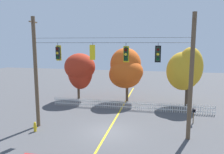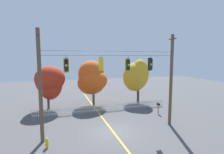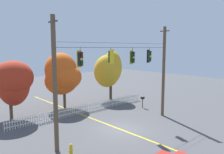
{
  "view_description": "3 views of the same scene",
  "coord_description": "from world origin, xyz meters",
  "px_view_note": "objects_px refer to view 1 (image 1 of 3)",
  "views": [
    {
      "loc": [
        3.88,
        -16.35,
        7.07
      ],
      "look_at": [
        0.1,
        1.15,
        4.3
      ],
      "focal_mm": 35.18,
      "sensor_mm": 36.0,
      "label": 1
    },
    {
      "loc": [
        -4.85,
        -14.77,
        6.92
      ],
      "look_at": [
        0.21,
        1.06,
        5.06
      ],
      "focal_mm": 27.84,
      "sensor_mm": 36.0,
      "label": 2
    },
    {
      "loc": [
        -13.25,
        -13.47,
        7.08
      ],
      "look_at": [
        0.32,
        1.49,
        4.46
      ],
      "focal_mm": 36.06,
      "sensor_mm": 36.0,
      "label": 3
    }
  ],
  "objects_px": {
    "traffic_signal_eastbound_side": "(58,53)",
    "traffic_signal_northbound_secondary": "(126,54)",
    "roadside_mailbox": "(194,111)",
    "autumn_maple_mid": "(126,70)",
    "traffic_signal_southbound_primary": "(158,54)",
    "autumn_maple_near_fence": "(80,69)",
    "autumn_oak_far_east": "(186,70)",
    "traffic_signal_northbound_primary": "(93,52)",
    "fire_hydrant": "(35,127)"
  },
  "relations": [
    {
      "from": "autumn_maple_near_fence",
      "to": "autumn_maple_mid",
      "type": "distance_m",
      "value": 5.77
    },
    {
      "from": "traffic_signal_southbound_primary",
      "to": "autumn_maple_near_fence",
      "type": "distance_m",
      "value": 13.67
    },
    {
      "from": "traffic_signal_northbound_secondary",
      "to": "traffic_signal_northbound_primary",
      "type": "bearing_deg",
      "value": -179.58
    },
    {
      "from": "traffic_signal_northbound_primary",
      "to": "autumn_oak_far_east",
      "type": "xyz_separation_m",
      "value": [
        7.97,
        9.25,
        -2.25
      ]
    },
    {
      "from": "traffic_signal_eastbound_side",
      "to": "roadside_mailbox",
      "type": "bearing_deg",
      "value": 17.2
    },
    {
      "from": "autumn_oak_far_east",
      "to": "fire_hydrant",
      "type": "relative_size",
      "value": 8.32
    },
    {
      "from": "traffic_signal_northbound_primary",
      "to": "fire_hydrant",
      "type": "height_order",
      "value": "traffic_signal_northbound_primary"
    },
    {
      "from": "autumn_maple_near_fence",
      "to": "roadside_mailbox",
      "type": "xyz_separation_m",
      "value": [
        12.82,
        -6.02,
        -2.76
      ]
    },
    {
      "from": "traffic_signal_southbound_primary",
      "to": "autumn_oak_far_east",
      "type": "height_order",
      "value": "traffic_signal_southbound_primary"
    },
    {
      "from": "roadside_mailbox",
      "to": "autumn_maple_mid",
      "type": "bearing_deg",
      "value": 138.41
    },
    {
      "from": "traffic_signal_northbound_secondary",
      "to": "fire_hydrant",
      "type": "relative_size",
      "value": 1.83
    },
    {
      "from": "autumn_maple_mid",
      "to": "autumn_oak_far_east",
      "type": "distance_m",
      "value": 6.88
    },
    {
      "from": "fire_hydrant",
      "to": "roadside_mailbox",
      "type": "xyz_separation_m",
      "value": [
        12.76,
        4.61,
        0.72
      ]
    },
    {
      "from": "traffic_signal_northbound_primary",
      "to": "autumn_maple_mid",
      "type": "height_order",
      "value": "traffic_signal_northbound_primary"
    },
    {
      "from": "autumn_maple_near_fence",
      "to": "autumn_oak_far_east",
      "type": "xyz_separation_m",
      "value": [
        12.62,
        -0.22,
        0.25
      ]
    },
    {
      "from": "traffic_signal_eastbound_side",
      "to": "traffic_signal_southbound_primary",
      "type": "bearing_deg",
      "value": 0.0
    },
    {
      "from": "autumn_oak_far_east",
      "to": "roadside_mailbox",
      "type": "distance_m",
      "value": 6.53
    },
    {
      "from": "traffic_signal_northbound_primary",
      "to": "roadside_mailbox",
      "type": "distance_m",
      "value": 10.31
    },
    {
      "from": "traffic_signal_eastbound_side",
      "to": "traffic_signal_northbound_secondary",
      "type": "xyz_separation_m",
      "value": [
        5.5,
        -0.0,
        -0.04
      ]
    },
    {
      "from": "autumn_maple_near_fence",
      "to": "roadside_mailbox",
      "type": "relative_size",
      "value": 4.27
    },
    {
      "from": "fire_hydrant",
      "to": "roadside_mailbox",
      "type": "relative_size",
      "value": 0.58
    },
    {
      "from": "autumn_oak_far_east",
      "to": "roadside_mailbox",
      "type": "xyz_separation_m",
      "value": [
        0.2,
        -5.8,
        -3.01
      ]
    },
    {
      "from": "traffic_signal_northbound_primary",
      "to": "roadside_mailbox",
      "type": "relative_size",
      "value": 0.96
    },
    {
      "from": "traffic_signal_eastbound_side",
      "to": "autumn_oak_far_east",
      "type": "relative_size",
      "value": 0.22
    },
    {
      "from": "traffic_signal_northbound_secondary",
      "to": "autumn_oak_far_east",
      "type": "height_order",
      "value": "traffic_signal_northbound_secondary"
    },
    {
      "from": "autumn_maple_near_fence",
      "to": "fire_hydrant",
      "type": "relative_size",
      "value": 7.31
    },
    {
      "from": "traffic_signal_eastbound_side",
      "to": "traffic_signal_southbound_primary",
      "type": "height_order",
      "value": "same"
    },
    {
      "from": "autumn_oak_far_east",
      "to": "fire_hydrant",
      "type": "xyz_separation_m",
      "value": [
        -12.56,
        -10.41,
        -3.73
      ]
    },
    {
      "from": "traffic_signal_northbound_primary",
      "to": "traffic_signal_southbound_primary",
      "type": "height_order",
      "value": "same"
    },
    {
      "from": "traffic_signal_northbound_primary",
      "to": "autumn_maple_mid",
      "type": "distance_m",
      "value": 10.09
    },
    {
      "from": "roadside_mailbox",
      "to": "autumn_oak_far_east",
      "type": "bearing_deg",
      "value": 91.95
    },
    {
      "from": "traffic_signal_northbound_secondary",
      "to": "traffic_signal_southbound_primary",
      "type": "xyz_separation_m",
      "value": [
        2.35,
        0.0,
        0.03
      ]
    },
    {
      "from": "autumn_maple_near_fence",
      "to": "autumn_maple_mid",
      "type": "bearing_deg",
      "value": 2.4
    },
    {
      "from": "autumn_maple_near_fence",
      "to": "roadside_mailbox",
      "type": "bearing_deg",
      "value": -25.16
    },
    {
      "from": "traffic_signal_eastbound_side",
      "to": "roadside_mailbox",
      "type": "height_order",
      "value": "traffic_signal_eastbound_side"
    },
    {
      "from": "fire_hydrant",
      "to": "autumn_maple_mid",
      "type": "bearing_deg",
      "value": 62.31
    },
    {
      "from": "traffic_signal_southbound_primary",
      "to": "autumn_maple_mid",
      "type": "xyz_separation_m",
      "value": [
        -3.82,
        9.69,
        -2.4
      ]
    },
    {
      "from": "autumn_maple_near_fence",
      "to": "roadside_mailbox",
      "type": "height_order",
      "value": "autumn_maple_near_fence"
    },
    {
      "from": "traffic_signal_northbound_secondary",
      "to": "autumn_maple_mid",
      "type": "xyz_separation_m",
      "value": [
        -1.47,
        9.69,
        -2.37
      ]
    },
    {
      "from": "roadside_mailbox",
      "to": "traffic_signal_northbound_secondary",
      "type": "bearing_deg",
      "value": -148.43
    },
    {
      "from": "traffic_signal_eastbound_side",
      "to": "traffic_signal_northbound_primary",
      "type": "xyz_separation_m",
      "value": [
        2.92,
        -0.02,
        0.08
      ]
    },
    {
      "from": "autumn_maple_mid",
      "to": "traffic_signal_northbound_primary",
      "type": "bearing_deg",
      "value": -96.54
    },
    {
      "from": "traffic_signal_northbound_primary",
      "to": "autumn_maple_near_fence",
      "type": "height_order",
      "value": "traffic_signal_northbound_primary"
    },
    {
      "from": "traffic_signal_southbound_primary",
      "to": "autumn_oak_far_east",
      "type": "xyz_separation_m",
      "value": [
        3.04,
        9.23,
        -2.17
      ]
    },
    {
      "from": "traffic_signal_eastbound_side",
      "to": "autumn_maple_mid",
      "type": "xyz_separation_m",
      "value": [
        4.03,
        9.69,
        -2.41
      ]
    },
    {
      "from": "traffic_signal_northbound_secondary",
      "to": "roadside_mailbox",
      "type": "height_order",
      "value": "traffic_signal_northbound_secondary"
    },
    {
      "from": "traffic_signal_eastbound_side",
      "to": "roadside_mailbox",
      "type": "xyz_separation_m",
      "value": [
        11.09,
        3.43,
        -5.18
      ]
    },
    {
      "from": "traffic_signal_northbound_primary",
      "to": "autumn_oak_far_east",
      "type": "height_order",
      "value": "traffic_signal_northbound_primary"
    },
    {
      "from": "traffic_signal_eastbound_side",
      "to": "fire_hydrant",
      "type": "relative_size",
      "value": 1.79
    },
    {
      "from": "traffic_signal_southbound_primary",
      "to": "roadside_mailbox",
      "type": "bearing_deg",
      "value": 46.69
    }
  ]
}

